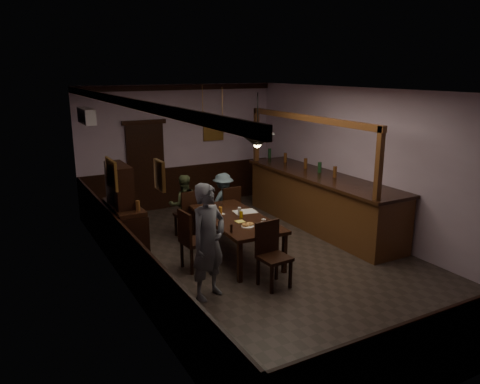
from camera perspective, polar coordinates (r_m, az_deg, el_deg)
room at (r=8.14m, az=3.14°, el=1.60°), size 5.01×8.01×3.01m
dining_table at (r=8.50m, az=-0.53°, el=-3.50°), size 1.10×2.24×0.75m
chair_far_left at (r=9.50m, az=-6.25°, el=-2.44°), size 0.47×0.47×1.01m
chair_far_right at (r=9.83m, az=-1.34°, el=-1.83°), size 0.45×0.45×0.99m
chair_near at (r=7.45m, az=3.83°, el=-7.21°), size 0.48×0.48×1.04m
chair_side at (r=8.01m, az=-5.95°, el=-5.55°), size 0.49×0.49×1.06m
person_standing at (r=6.96m, az=-3.88°, el=-6.05°), size 0.75×0.63×1.77m
person_seated_left at (r=9.73m, az=-6.90°, el=-1.56°), size 0.68×0.57×1.27m
person_seated_right at (r=10.05m, az=-2.06°, el=-1.08°), size 0.86×0.60×1.21m
newspaper_left at (r=8.66m, az=-3.51°, el=-2.71°), size 0.45×0.34×0.01m
newspaper_right at (r=8.79m, az=0.62°, el=-2.41°), size 0.46×0.36×0.01m
napkin at (r=8.25m, az=0.01°, el=-3.60°), size 0.16×0.16×0.00m
saucer at (r=8.17m, az=2.97°, el=-3.77°), size 0.15×0.15×0.01m
coffee_cup at (r=8.12m, az=2.91°, el=-3.57°), size 0.08×0.08×0.07m
pastry_plate at (r=7.97m, az=0.94°, el=-4.21°), size 0.22×0.22×0.01m
pastry_ring_a at (r=7.97m, az=0.68°, el=-4.02°), size 0.13×0.13×0.04m
pastry_ring_b at (r=8.02m, az=1.21°, el=-3.91°), size 0.13×0.13×0.04m
soda_can at (r=8.42m, az=0.14°, el=-2.78°), size 0.07×0.07×0.12m
beer_glass at (r=8.43m, az=-2.39°, el=-2.49°), size 0.06×0.06×0.20m
water_glass at (r=8.57m, az=-0.07°, el=-2.36°), size 0.06×0.06×0.15m
pepper_mill at (r=7.69m, az=-1.05°, el=-4.45°), size 0.04×0.04×0.14m
sideboard at (r=8.57m, az=-13.95°, el=-3.64°), size 0.48×1.34×1.77m
bar_counter at (r=10.23m, az=9.75°, el=-0.93°), size 1.02×4.37×2.45m
door_back at (r=11.40m, az=-11.37°, el=2.85°), size 0.90×0.06×2.10m
ac_unit at (r=9.83m, az=-18.21°, el=8.79°), size 0.20×0.85×0.30m
picture_left_small at (r=5.54m, az=-9.76°, el=2.01°), size 0.04×0.28×0.36m
picture_left_large at (r=7.89m, az=-15.40°, el=2.16°), size 0.04×0.62×0.48m
picture_back at (r=11.94m, az=-3.26°, el=7.30°), size 0.55×0.04×0.42m
pendant_iron at (r=7.44m, az=2.13°, el=6.26°), size 0.56×0.56×0.86m
pendant_brass_mid at (r=9.65m, az=-2.16°, el=8.50°), size 0.20×0.20×0.81m
pendant_brass_far at (r=11.00m, az=-4.56°, el=9.24°), size 0.20×0.20×0.81m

